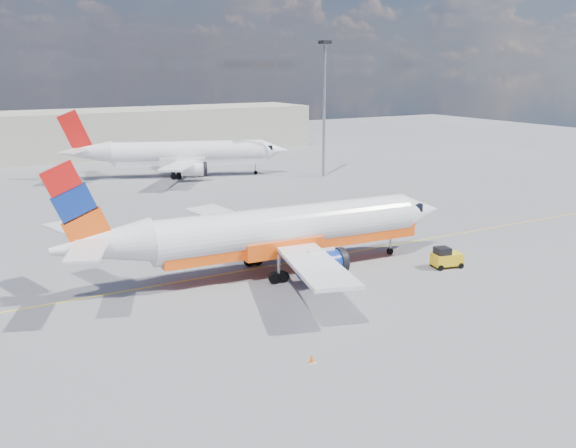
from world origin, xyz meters
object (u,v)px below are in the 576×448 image
second_jet (182,154)px  main_jet (276,231)px  gse_tug (446,258)px  traffic_cone (312,359)px

second_jet → main_jet: bearing=-82.4°
main_jet → gse_tug: bearing=-21.6°
second_jet → traffic_cone: (-15.35, -60.26, -3.04)m
main_jet → second_jet: main_jet is taller
main_jet → gse_tug: size_ratio=12.61×
second_jet → gse_tug: size_ratio=12.44×
gse_tug → traffic_cone: size_ratio=5.31×
second_jet → traffic_cone: second_jet is taller
traffic_cone → main_jet: bearing=68.2°
second_jet → traffic_cone: 62.26m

